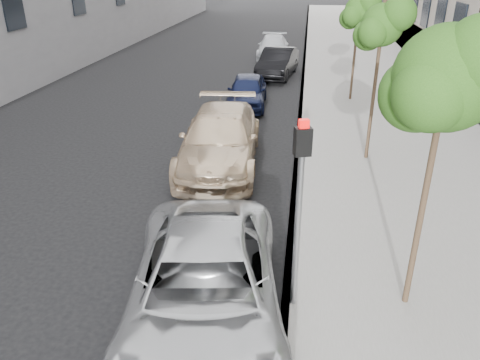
% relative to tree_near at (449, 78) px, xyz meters
% --- Properties ---
extents(ground, '(160.00, 160.00, 0.00)m').
position_rel_tree_near_xyz_m(ground, '(-3.23, -1.50, -3.97)').
color(ground, black).
rests_on(ground, ground).
extents(sidewalk, '(6.40, 72.00, 0.14)m').
position_rel_tree_near_xyz_m(sidewalk, '(1.07, 22.50, -3.90)').
color(sidewalk, gray).
rests_on(sidewalk, ground).
extents(curb, '(0.15, 72.00, 0.14)m').
position_rel_tree_near_xyz_m(curb, '(-2.05, 22.50, -3.90)').
color(curb, '#9E9B93').
rests_on(curb, ground).
extents(tree_near, '(1.80, 1.60, 4.71)m').
position_rel_tree_near_xyz_m(tree_near, '(0.00, 0.00, 0.00)').
color(tree_near, '#38281C').
rests_on(tree_near, sidewalk).
extents(tree_mid, '(1.51, 1.31, 4.49)m').
position_rel_tree_near_xyz_m(tree_mid, '(-0.00, 6.50, -0.09)').
color(tree_mid, '#38281C').
rests_on(tree_mid, sidewalk).
extents(tree_far, '(1.53, 1.33, 4.25)m').
position_rel_tree_near_xyz_m(tree_far, '(-0.00, 13.00, -0.34)').
color(tree_far, '#38281C').
rests_on(tree_far, sidewalk).
extents(signal_pole, '(0.28, 0.25, 3.25)m').
position_rel_tree_near_xyz_m(signal_pole, '(-1.93, -0.31, -1.80)').
color(signal_pole, '#939699').
rests_on(signal_pole, sidewalk).
extents(minivan, '(3.17, 5.52, 1.45)m').
position_rel_tree_near_xyz_m(minivan, '(-3.33, -0.87, -3.24)').
color(minivan, '#B1B3B6').
rests_on(minivan, ground).
extents(suv, '(2.54, 5.48, 1.55)m').
position_rel_tree_near_xyz_m(suv, '(-4.27, 5.74, -3.19)').
color(suv, beige).
rests_on(suv, ground).
extents(sedan_blue, '(1.68, 3.80, 1.27)m').
position_rel_tree_near_xyz_m(sedan_blue, '(-4.24, 11.79, -3.33)').
color(sedan_blue, black).
rests_on(sedan_blue, ground).
extents(sedan_black, '(2.05, 4.45, 1.41)m').
position_rel_tree_near_xyz_m(sedan_black, '(-3.38, 17.35, -3.26)').
color(sedan_black, black).
rests_on(sedan_black, ground).
extents(sedan_rear, '(1.95, 4.52, 1.30)m').
position_rel_tree_near_xyz_m(sedan_rear, '(-3.98, 22.32, -3.32)').
color(sedan_rear, '#A9ACB1').
rests_on(sedan_rear, ground).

